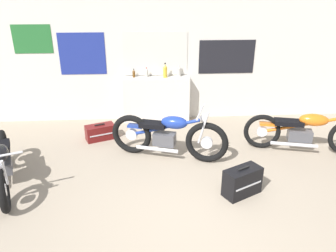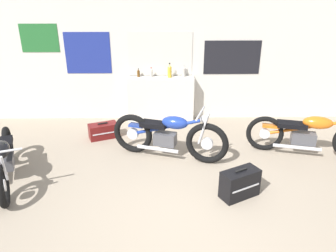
% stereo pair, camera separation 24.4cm
% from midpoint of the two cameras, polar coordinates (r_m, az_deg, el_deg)
% --- Properties ---
extents(ground_plane, '(24.00, 24.00, 0.00)m').
position_cam_midpoint_polar(ground_plane, '(4.46, 5.44, -16.42)').
color(ground_plane, gray).
extents(wall_back, '(10.00, 0.07, 2.80)m').
position_cam_midpoint_polar(wall_back, '(7.25, 2.70, 11.89)').
color(wall_back, silver).
rests_on(wall_back, ground_plane).
extents(sill_counter, '(1.46, 0.28, 1.01)m').
position_cam_midpoint_polar(sill_counter, '(7.30, -0.33, 4.67)').
color(sill_counter, silver).
rests_on(sill_counter, ground_plane).
extents(bottle_leftmost, '(0.06, 0.06, 0.18)m').
position_cam_midpoint_polar(bottle_leftmost, '(7.19, -4.19, 9.16)').
color(bottle_leftmost, '#5B3814').
rests_on(bottle_leftmost, sill_counter).
extents(bottle_left_center, '(0.06, 0.06, 0.21)m').
position_cam_midpoint_polar(bottle_left_center, '(7.16, -1.95, 9.26)').
color(bottle_left_center, '#B7B2A8').
rests_on(bottle_left_center, sill_counter).
extents(bottle_center, '(0.09, 0.09, 0.32)m').
position_cam_midpoint_polar(bottle_center, '(7.10, 1.28, 9.54)').
color(bottle_center, gold).
rests_on(bottle_center, sill_counter).
extents(bottle_right_center, '(0.08, 0.08, 0.25)m').
position_cam_midpoint_polar(bottle_right_center, '(7.19, 3.72, 9.45)').
color(bottle_right_center, '#B7B2A8').
rests_on(bottle_right_center, sill_counter).
extents(motorcycle_blue, '(2.03, 0.85, 0.92)m').
position_cam_midpoint_polar(motorcycle_blue, '(5.71, 1.35, -1.62)').
color(motorcycle_blue, black).
rests_on(motorcycle_blue, ground_plane).
extents(motorcycle_orange, '(2.11, 0.77, 0.85)m').
position_cam_midpoint_polar(motorcycle_orange, '(6.38, 24.26, -1.22)').
color(motorcycle_orange, black).
rests_on(motorcycle_orange, ground_plane).
extents(motorcycle_black, '(0.89, 1.89, 0.78)m').
position_cam_midpoint_polar(motorcycle_black, '(5.59, -25.49, -5.21)').
color(motorcycle_black, black).
rests_on(motorcycle_black, ground_plane).
extents(hard_case_black, '(0.62, 0.49, 0.44)m').
position_cam_midpoint_polar(hard_case_black, '(4.93, 13.80, -9.73)').
color(hard_case_black, black).
rests_on(hard_case_black, ground_plane).
extents(hard_case_darkred, '(0.62, 0.46, 0.32)m').
position_cam_midpoint_polar(hard_case_darkred, '(6.67, -10.19, -0.84)').
color(hard_case_darkred, maroon).
rests_on(hard_case_darkred, ground_plane).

